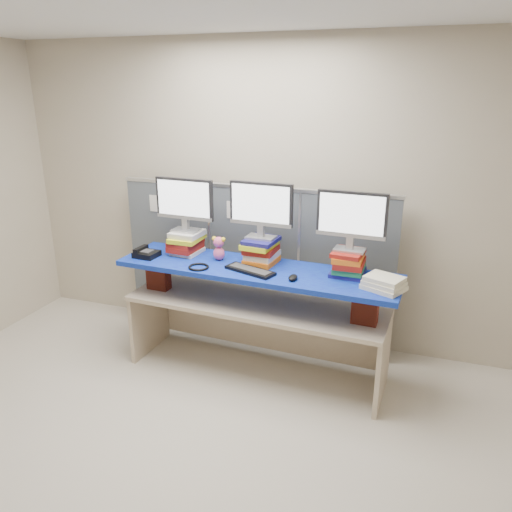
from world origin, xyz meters
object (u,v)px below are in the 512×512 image
at_px(monitor_center, 261,207).
at_px(monitor_right, 352,218).
at_px(desk, 256,317).
at_px(desk_phone, 146,253).
at_px(keyboard, 250,270).
at_px(blue_board, 256,270).
at_px(monitor_left, 184,202).

xyz_separation_m(monitor_center, monitor_right, (0.73, -0.03, -0.02)).
distance_m(desk, monitor_center, 0.93).
bearing_deg(desk_phone, monitor_center, 13.69).
xyz_separation_m(monitor_right, desk_phone, (-1.72, -0.14, -0.43)).
bearing_deg(monitor_right, keyboard, -162.98).
xyz_separation_m(desk, keyboard, (-0.01, -0.11, 0.45)).
bearing_deg(keyboard, desk, 102.34).
xyz_separation_m(desk, desk_phone, (-0.99, -0.06, 0.47)).
distance_m(blue_board, monitor_left, 0.86).
distance_m(desk, monitor_left, 1.15).
xyz_separation_m(blue_board, keyboard, (-0.01, -0.11, 0.03)).
distance_m(keyboard, desk_phone, 0.98).
relative_size(monitor_left, monitor_center, 1.00).
bearing_deg(desk_phone, keyboard, 0.73).
bearing_deg(monitor_center, keyboard, -90.81).
bearing_deg(keyboard, monitor_right, 33.51).
bearing_deg(blue_board, desk, -177.34).
height_order(blue_board, desk_phone, desk_phone).
xyz_separation_m(monitor_center, desk_phone, (-0.99, -0.17, -0.45)).
relative_size(monitor_left, monitor_right, 1.00).
height_order(monitor_left, keyboard, monitor_left).
bearing_deg(desk_phone, monitor_left, 39.38).
xyz_separation_m(desk, blue_board, (0.00, 0.00, 0.42)).
relative_size(monitor_center, desk_phone, 2.62).
distance_m(monitor_center, monitor_right, 0.73).
distance_m(desk, monitor_right, 1.16).
relative_size(monitor_center, keyboard, 1.20).
bearing_deg(monitor_center, blue_board, -87.80).
xyz_separation_m(desk, monitor_center, (0.00, 0.12, 0.92)).
height_order(monitor_center, monitor_right, monitor_center).
height_order(monitor_left, desk_phone, monitor_left).
bearing_deg(monitor_left, blue_board, -9.53).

